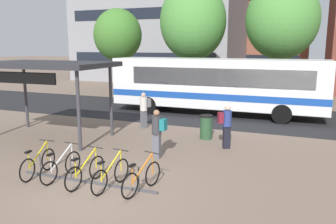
% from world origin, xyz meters
% --- Properties ---
extents(ground, '(200.00, 200.00, 0.00)m').
position_xyz_m(ground, '(0.00, 0.00, 0.00)').
color(ground, '#7A6656').
extents(bus_lane_asphalt, '(80.00, 7.20, 0.01)m').
position_xyz_m(bus_lane_asphalt, '(0.00, 11.42, 0.00)').
color(bus_lane_asphalt, '#232326').
rests_on(bus_lane_asphalt, ground).
extents(city_bus, '(12.06, 2.71, 3.20)m').
position_xyz_m(city_bus, '(0.26, 11.42, 1.78)').
color(city_bus, white).
rests_on(city_bus, ground).
extents(bike_rack, '(4.42, 0.19, 0.70)m').
position_xyz_m(bike_rack, '(-0.63, 0.09, 0.09)').
color(bike_rack, '#47474C').
rests_on(bike_rack, ground).
extents(parked_bicycle_yellow_0, '(0.52, 1.72, 0.99)m').
position_xyz_m(parked_bicycle_yellow_0, '(-2.34, 0.02, 0.38)').
color(parked_bicycle_yellow_0, black).
rests_on(parked_bicycle_yellow_0, ground).
extents(parked_bicycle_white_1, '(0.52, 1.72, 0.99)m').
position_xyz_m(parked_bicycle_white_1, '(-1.51, 0.07, 0.38)').
color(parked_bicycle_white_1, black).
rests_on(parked_bicycle_white_1, ground).
extents(parked_bicycle_yellow_2, '(0.52, 1.72, 0.99)m').
position_xyz_m(parked_bicycle_yellow_2, '(-0.58, -0.03, 0.38)').
color(parked_bicycle_yellow_2, black).
rests_on(parked_bicycle_yellow_2, ground).
extents(parked_bicycle_yellow_3, '(0.52, 1.72, 0.99)m').
position_xyz_m(parked_bicycle_yellow_3, '(0.22, 0.02, 0.38)').
color(parked_bicycle_yellow_3, black).
rests_on(parked_bicycle_yellow_3, ground).
extents(parked_bicycle_orange_4, '(0.54, 1.70, 0.99)m').
position_xyz_m(parked_bicycle_orange_4, '(1.12, 0.13, 0.38)').
color(parked_bicycle_orange_4, black).
rests_on(parked_bicycle_orange_4, ground).
extents(transit_shelter, '(5.58, 3.38, 3.25)m').
position_xyz_m(transit_shelter, '(-5.08, 3.74, 3.04)').
color(transit_shelter, '#38383D').
rests_on(transit_shelter, ground).
extents(commuter_teal_pack_1, '(0.53, 0.35, 1.74)m').
position_xyz_m(commuter_teal_pack_1, '(0.37, 2.91, 1.01)').
color(commuter_teal_pack_1, '#565660').
rests_on(commuter_teal_pack_1, ground).
extents(commuter_maroon_pack_2, '(0.60, 0.52, 1.72)m').
position_xyz_m(commuter_maroon_pack_2, '(2.34, 4.97, 0.99)').
color(commuter_maroon_pack_2, black).
rests_on(commuter_maroon_pack_2, ground).
extents(commuter_grey_pack_3, '(0.52, 0.60, 1.73)m').
position_xyz_m(commuter_grey_pack_3, '(-2.05, 6.86, 0.99)').
color(commuter_grey_pack_3, '#565660').
rests_on(commuter_grey_pack_3, ground).
extents(trash_bin, '(0.55, 0.55, 1.03)m').
position_xyz_m(trash_bin, '(1.26, 6.07, 0.52)').
color(trash_bin, '#284C2D').
rests_on(trash_bin, ground).
extents(street_tree_0, '(4.87, 4.87, 8.35)m').
position_xyz_m(street_tree_0, '(3.31, 17.32, 5.66)').
color(street_tree_0, brown).
rests_on(street_tree_0, ground).
extents(street_tree_1, '(4.89, 4.89, 8.59)m').
position_xyz_m(street_tree_1, '(-2.97, 17.21, 5.70)').
color(street_tree_1, brown).
rests_on(street_tree_1, ground).
extents(street_tree_3, '(3.89, 3.89, 6.89)m').
position_xyz_m(street_tree_3, '(-9.33, 17.12, 4.78)').
color(street_tree_3, brown).
rests_on(street_tree_3, ground).
extents(building_left_wing, '(18.23, 12.12, 17.94)m').
position_xyz_m(building_left_wing, '(-11.11, 30.83, 8.97)').
color(building_left_wing, gray).
rests_on(building_left_wing, ground).
extents(building_centre_block, '(16.84, 10.74, 15.22)m').
position_xyz_m(building_centre_block, '(-3.17, 41.46, 7.61)').
color(building_centre_block, brown).
rests_on(building_centre_block, ground).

